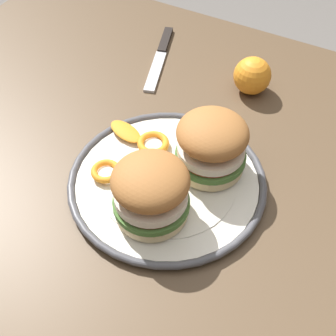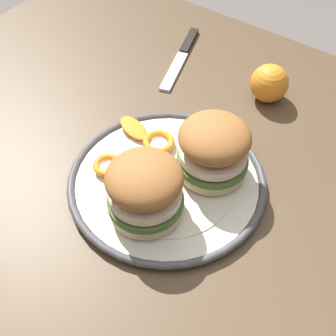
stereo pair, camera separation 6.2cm
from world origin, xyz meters
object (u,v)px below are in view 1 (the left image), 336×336
(dinner_plate, at_px, (168,180))
(whole_orange, at_px, (252,76))
(sandwich_half_left, at_px, (212,144))
(sandwich_half_right, at_px, (151,191))
(dining_table, at_px, (194,231))
(table_knife, at_px, (161,54))

(dinner_plate, relative_size, whole_orange, 4.43)
(sandwich_half_left, distance_m, sandwich_half_right, 0.13)
(dinner_plate, relative_size, sandwich_half_left, 2.30)
(dinner_plate, bearing_deg, dining_table, 176.81)
(dining_table, xyz_separation_m, dinner_plate, (0.05, -0.00, 0.10))
(dinner_plate, height_order, table_knife, dinner_plate)
(table_knife, bearing_deg, sandwich_half_right, 117.04)
(dining_table, distance_m, sandwich_half_right, 0.18)
(whole_orange, bearing_deg, table_knife, -5.28)
(dinner_plate, distance_m, whole_orange, 0.29)
(dinner_plate, height_order, whole_orange, whole_orange)
(dining_table, xyz_separation_m, table_knife, (0.23, -0.31, 0.10))
(whole_orange, xyz_separation_m, table_knife, (0.21, -0.02, -0.03))
(dining_table, relative_size, sandwich_half_left, 9.69)
(dining_table, distance_m, dinner_plate, 0.12)
(sandwich_half_right, xyz_separation_m, table_knife, (0.19, -0.38, -0.07))
(dining_table, relative_size, table_knife, 6.26)
(sandwich_half_right, distance_m, whole_orange, 0.36)
(whole_orange, bearing_deg, dining_table, 94.87)
(dining_table, height_order, whole_orange, whole_orange)
(sandwich_half_left, height_order, sandwich_half_right, same)
(sandwich_half_left, xyz_separation_m, table_knife, (0.23, -0.25, -0.07))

